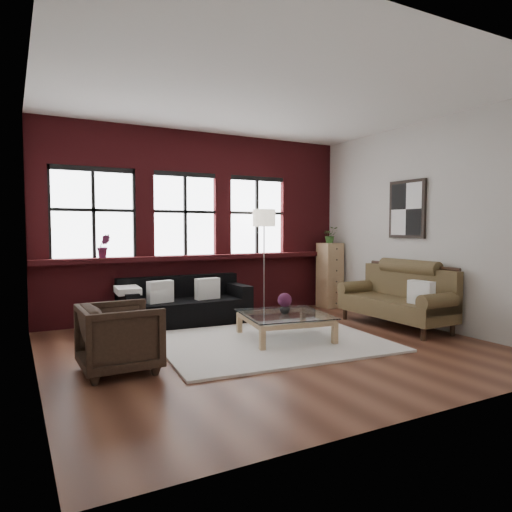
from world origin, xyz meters
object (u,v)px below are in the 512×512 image
vase (285,308)px  armchair (120,338)px  dark_sofa (185,301)px  coffee_table (285,327)px  vintage_settee (395,294)px  drawer_chest (330,275)px  floor_lamp (264,258)px

vase → armchair: bearing=-171.4°
dark_sofa → coffee_table: (0.85, -1.67, -0.19)m
vintage_settee → coffee_table: bearing=176.8°
coffee_table → vase: size_ratio=7.54×
vintage_settee → vase: size_ratio=12.86×
dark_sofa → coffee_table: bearing=-63.1°
dark_sofa → armchair: (-1.45, -2.02, -0.00)m
armchair → drawer_chest: drawer_chest is taller
coffee_table → vase: 0.26m
dark_sofa → vase: bearing=-63.1°
vase → drawer_chest: 2.83m
vase → drawer_chest: drawer_chest is taller
coffee_table → floor_lamp: floor_lamp is taller
dark_sofa → coffee_table: 1.88m
dark_sofa → floor_lamp: size_ratio=1.01×
floor_lamp → vintage_settee: bearing=-56.1°
coffee_table → floor_lamp: size_ratio=0.56×
armchair → coffee_table: 2.33m
drawer_chest → coffee_table: bearing=-140.0°
coffee_table → dark_sofa: bearing=116.9°
vintage_settee → floor_lamp: size_ratio=0.95×
coffee_table → vase: bearing=-153.4°
vintage_settee → coffee_table: size_ratio=1.70×
vintage_settee → drawer_chest: bearing=83.7°
vase → floor_lamp: (0.67, 1.79, 0.57)m
armchair → drawer_chest: bearing=-65.5°
dark_sofa → drawer_chest: bearing=2.7°
vintage_settee → dark_sofa: bearing=147.5°
vintage_settee → coffee_table: vintage_settee is taller
dark_sofa → vase: 1.87m
armchair → vase: armchair is taller
armchair → drawer_chest: size_ratio=0.65×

